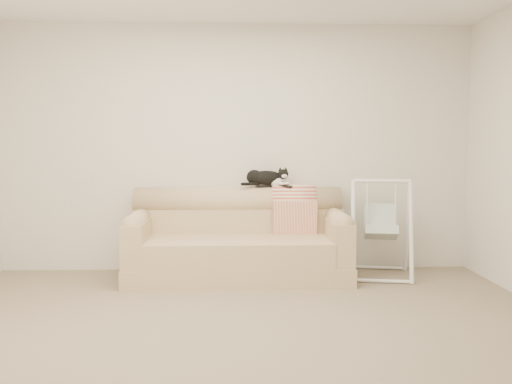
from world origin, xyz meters
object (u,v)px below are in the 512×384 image
at_px(sofa, 238,243).
at_px(baby_swing, 381,228).
at_px(remote_a, 264,186).
at_px(remote_b, 284,186).
at_px(tuxedo_cat, 266,178).

height_order(sofa, baby_swing, baby_swing).
distance_m(remote_a, remote_b, 0.21).
relative_size(tuxedo_cat, baby_swing, 0.51).
xyz_separation_m(remote_b, tuxedo_cat, (-0.19, 0.05, 0.09)).
relative_size(sofa, remote_b, 13.03).
bearing_deg(remote_a, baby_swing, -12.23).
bearing_deg(sofa, remote_a, 41.91).
xyz_separation_m(sofa, baby_swing, (1.45, -0.01, 0.15)).
bearing_deg(sofa, baby_swing, -0.28).
relative_size(remote_a, remote_b, 1.11).
xyz_separation_m(tuxedo_cat, baby_swing, (1.16, -0.25, -0.50)).
height_order(sofa, remote_b, remote_b).
bearing_deg(remote_b, remote_a, 166.57).
bearing_deg(remote_a, sofa, -138.09).
bearing_deg(baby_swing, remote_a, 167.77).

